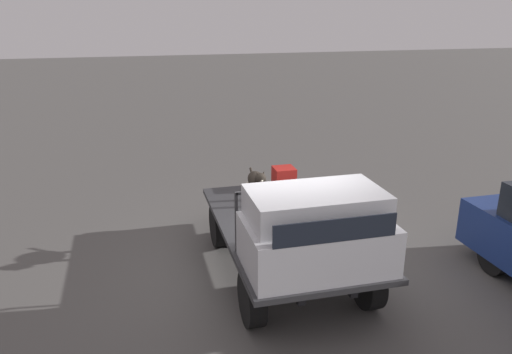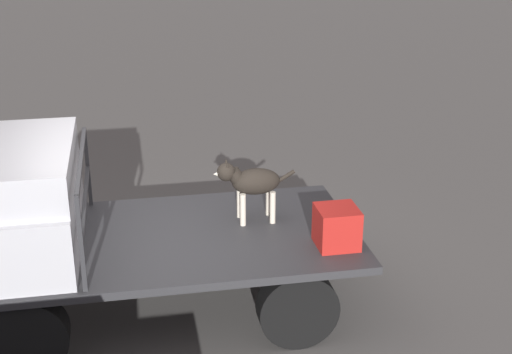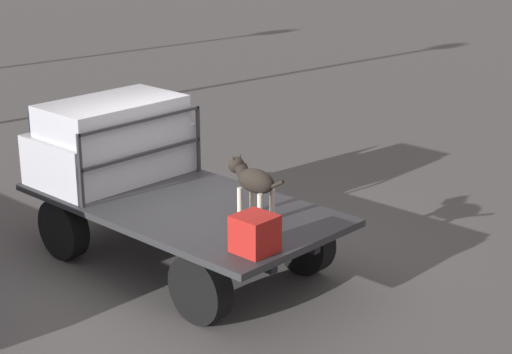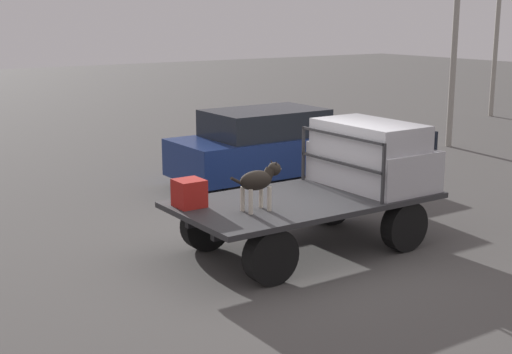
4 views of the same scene
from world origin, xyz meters
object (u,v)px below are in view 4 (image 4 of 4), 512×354
at_px(cargo_crate, 189,193).
at_px(dog, 260,180).
at_px(flatbed_truck, 305,211).
at_px(parked_sedan, 271,145).

bearing_deg(cargo_crate, dog, -45.02).
xyz_separation_m(flatbed_truck, dog, (-0.98, -0.21, 0.66)).
bearing_deg(dog, flatbed_truck, 1.65).
relative_size(flatbed_truck, dog, 4.66).
relative_size(cargo_crate, parked_sedan, 0.09).
bearing_deg(parked_sedan, dog, -132.14).
bearing_deg(flatbed_truck, cargo_crate, 163.38).
xyz_separation_m(dog, parked_sedan, (3.17, 4.22, -0.48)).
height_order(dog, parked_sedan, parked_sedan).
bearing_deg(dog, cargo_crate, 124.30).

